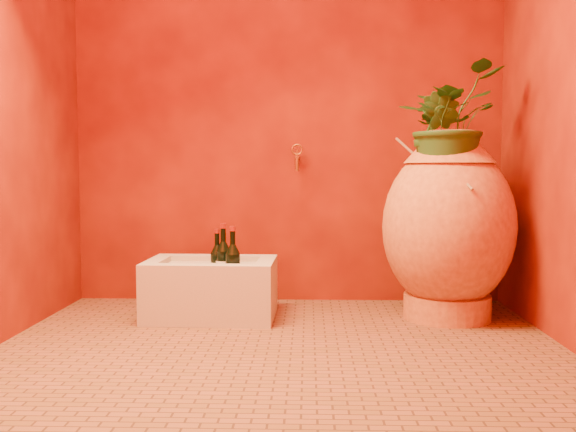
{
  "coord_description": "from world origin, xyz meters",
  "views": [
    {
      "loc": [
        0.12,
        -2.8,
        0.77
      ],
      "look_at": [
        0.02,
        0.35,
        0.55
      ],
      "focal_mm": 40.0,
      "sensor_mm": 36.0,
      "label": 1
    }
  ],
  "objects_px": {
    "stone_basin": "(211,290)",
    "wine_bottle_b": "(233,267)",
    "wine_bottle_c": "(223,264)",
    "wall_tap": "(297,156)",
    "wine_bottle_a": "(217,265)",
    "amphora": "(448,226)"
  },
  "relations": [
    {
      "from": "stone_basin",
      "to": "wine_bottle_c",
      "type": "bearing_deg",
      "value": 4.73
    },
    {
      "from": "wine_bottle_b",
      "to": "wine_bottle_c",
      "type": "bearing_deg",
      "value": 121.8
    },
    {
      "from": "amphora",
      "to": "wine_bottle_c",
      "type": "distance_m",
      "value": 1.19
    },
    {
      "from": "amphora",
      "to": "stone_basin",
      "type": "relative_size",
      "value": 1.45
    },
    {
      "from": "wine_bottle_c",
      "to": "wall_tap",
      "type": "bearing_deg",
      "value": 46.9
    },
    {
      "from": "amphora",
      "to": "wine_bottle_a",
      "type": "height_order",
      "value": "amphora"
    },
    {
      "from": "wine_bottle_b",
      "to": "wall_tap",
      "type": "xyz_separation_m",
      "value": [
        0.32,
        0.5,
        0.57
      ]
    },
    {
      "from": "wine_bottle_b",
      "to": "wine_bottle_c",
      "type": "xyz_separation_m",
      "value": [
        -0.06,
        0.1,
        0.0
      ]
    },
    {
      "from": "amphora",
      "to": "wine_bottle_b",
      "type": "bearing_deg",
      "value": -173.95
    },
    {
      "from": "stone_basin",
      "to": "wine_bottle_a",
      "type": "height_order",
      "value": "wine_bottle_a"
    },
    {
      "from": "wine_bottle_c",
      "to": "wall_tap",
      "type": "xyz_separation_m",
      "value": [
        0.38,
        0.4,
        0.57
      ]
    },
    {
      "from": "stone_basin",
      "to": "wine_bottle_a",
      "type": "bearing_deg",
      "value": 46.6
    },
    {
      "from": "stone_basin",
      "to": "wine_bottle_b",
      "type": "distance_m",
      "value": 0.21
    },
    {
      "from": "wine_bottle_b",
      "to": "wine_bottle_a",
      "type": "bearing_deg",
      "value": 128.43
    },
    {
      "from": "amphora",
      "to": "wine_bottle_b",
      "type": "relative_size",
      "value": 3.05
    },
    {
      "from": "amphora",
      "to": "stone_basin",
      "type": "height_order",
      "value": "amphora"
    },
    {
      "from": "stone_basin",
      "to": "wine_bottle_a",
      "type": "distance_m",
      "value": 0.13
    },
    {
      "from": "wall_tap",
      "to": "amphora",
      "type": "bearing_deg",
      "value": -25.9
    },
    {
      "from": "wine_bottle_c",
      "to": "wall_tap",
      "type": "relative_size",
      "value": 2.07
    },
    {
      "from": "wine_bottle_c",
      "to": "wine_bottle_a",
      "type": "bearing_deg",
      "value": 146.15
    },
    {
      "from": "wine_bottle_b",
      "to": "wine_bottle_c",
      "type": "height_order",
      "value": "wine_bottle_c"
    },
    {
      "from": "wall_tap",
      "to": "wine_bottle_a",
      "type": "bearing_deg",
      "value": -137.52
    }
  ]
}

